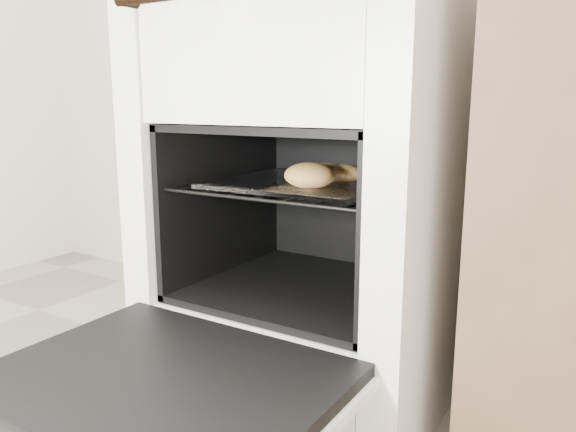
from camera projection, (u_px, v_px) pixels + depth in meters
name	position (u px, v px, depth m)	size (l,w,h in m)	color
stove	(323.00, 182.00, 1.29)	(0.63, 0.70, 0.97)	white
oven_door	(163.00, 385.00, 0.90)	(0.57, 0.44, 0.04)	black
oven_rack	(308.00, 185.00, 1.23)	(0.46, 0.44, 0.01)	black
foil_sheet	(303.00, 183.00, 1.21)	(0.36, 0.32, 0.01)	white
baked_rolls	(328.00, 174.00, 1.17)	(0.14, 0.25, 0.05)	tan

